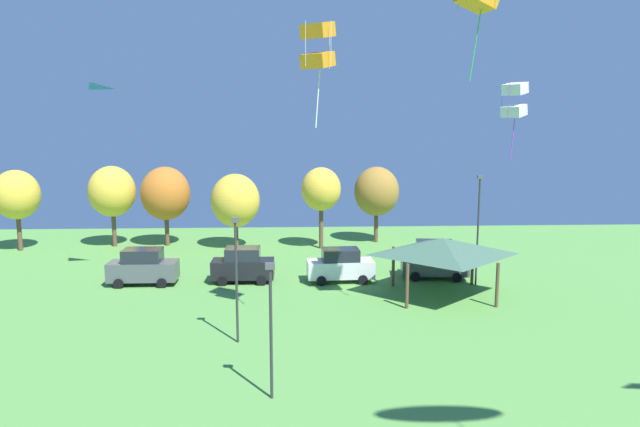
% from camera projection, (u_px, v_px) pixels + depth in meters
% --- Properties ---
extents(kite_flying_3, '(1.69, 1.72, 4.75)m').
position_uv_depth(kite_flying_3, '(318.00, 46.00, 25.59)').
color(kite_flying_3, orange).
extents(kite_flying_7, '(1.81, 1.81, 4.94)m').
position_uv_depth(kite_flying_7, '(514.00, 100.00, 35.56)').
color(kite_flying_7, white).
extents(kite_flying_9, '(1.87, 1.60, 0.42)m').
position_uv_depth(kite_flying_9, '(90.00, 91.00, 34.61)').
color(kite_flying_9, blue).
extents(parked_car_leftmost, '(4.41, 1.99, 2.38)m').
position_uv_depth(parked_car_leftmost, '(143.00, 267.00, 37.16)').
color(parked_car_leftmost, '#4C5156').
rests_on(parked_car_leftmost, ground).
extents(parked_car_second_from_left, '(4.09, 2.01, 2.34)m').
position_uv_depth(parked_car_second_from_left, '(243.00, 265.00, 37.73)').
color(parked_car_second_from_left, black).
rests_on(parked_car_second_from_left, ground).
extents(parked_car_third_from_left, '(4.49, 2.16, 2.23)m').
position_uv_depth(parked_car_third_from_left, '(340.00, 265.00, 37.87)').
color(parked_car_third_from_left, silver).
rests_on(parked_car_third_from_left, ground).
extents(parked_car_rightmost_in_row, '(4.62, 2.47, 2.57)m').
position_uv_depth(parked_car_rightmost_in_row, '(435.00, 260.00, 38.70)').
color(parked_car_rightmost_in_row, '#4C5156').
rests_on(parked_car_rightmost_in_row, ground).
extents(park_pavilion, '(6.72, 5.94, 3.60)m').
position_uv_depth(park_pavilion, '(443.00, 246.00, 34.40)').
color(park_pavilion, brown).
rests_on(park_pavilion, ground).
extents(light_post_0, '(0.36, 0.20, 6.10)m').
position_uv_depth(light_post_0, '(236.00, 273.00, 26.93)').
color(light_post_0, '#2D2D33').
rests_on(light_post_0, ground).
extents(light_post_1, '(0.36, 0.20, 7.19)m').
position_uv_depth(light_post_1, '(478.00, 225.00, 36.58)').
color(light_post_1, '#2D2D33').
rests_on(light_post_1, ground).
extents(light_post_2, '(0.36, 0.20, 5.33)m').
position_uv_depth(light_post_2, '(271.00, 322.00, 21.40)').
color(light_post_2, '#2D2D33').
rests_on(light_post_2, ground).
extents(treeline_tree_0, '(3.69, 3.69, 6.70)m').
position_uv_depth(treeline_tree_0, '(16.00, 195.00, 46.64)').
color(treeline_tree_0, brown).
rests_on(treeline_tree_0, ground).
extents(treeline_tree_1, '(3.90, 3.90, 6.90)m').
position_uv_depth(treeline_tree_1, '(112.00, 192.00, 48.23)').
color(treeline_tree_1, brown).
rests_on(treeline_tree_1, ground).
extents(treeline_tree_2, '(4.15, 4.15, 6.81)m').
position_uv_depth(treeline_tree_2, '(165.00, 194.00, 48.62)').
color(treeline_tree_2, brown).
rests_on(treeline_tree_2, ground).
extents(treeline_tree_3, '(4.07, 4.07, 6.29)m').
position_uv_depth(treeline_tree_3, '(235.00, 201.00, 47.81)').
color(treeline_tree_3, brown).
rests_on(treeline_tree_3, ground).
extents(treeline_tree_4, '(3.29, 3.29, 6.85)m').
position_uv_depth(treeline_tree_4, '(321.00, 189.00, 47.42)').
color(treeline_tree_4, brown).
rests_on(treeline_tree_4, ground).
extents(treeline_tree_5, '(3.93, 3.93, 6.70)m').
position_uv_depth(treeline_tree_5, '(377.00, 191.00, 50.07)').
color(treeline_tree_5, brown).
rests_on(treeline_tree_5, ground).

